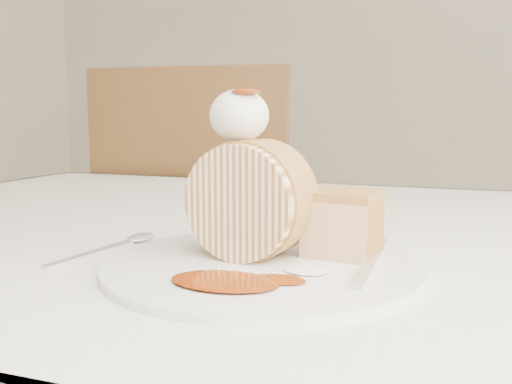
% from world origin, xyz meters
% --- Properties ---
extents(table, '(1.40, 0.90, 0.75)m').
position_xyz_m(table, '(0.00, 0.20, 0.66)').
color(table, white).
rests_on(table, ground).
extents(chair_far, '(0.50, 0.50, 0.99)m').
position_xyz_m(chair_far, '(-0.41, 0.81, 0.57)').
color(chair_far, brown).
rests_on(chair_far, ground).
extents(plate, '(0.32, 0.32, 0.01)m').
position_xyz_m(plate, '(0.02, 0.00, 0.75)').
color(plate, white).
rests_on(plate, table).
extents(roulade_slice, '(0.11, 0.07, 0.11)m').
position_xyz_m(roulade_slice, '(0.00, 0.02, 0.81)').
color(roulade_slice, '#FEE0B0').
rests_on(roulade_slice, plate).
extents(cake_chunk, '(0.07, 0.07, 0.05)m').
position_xyz_m(cake_chunk, '(0.08, 0.05, 0.78)').
color(cake_chunk, '#A7783F').
rests_on(cake_chunk, plate).
extents(whipped_cream, '(0.06, 0.06, 0.05)m').
position_xyz_m(whipped_cream, '(-0.01, 0.03, 0.89)').
color(whipped_cream, white).
rests_on(whipped_cream, roulade_slice).
extents(caramel_drizzle, '(0.03, 0.02, 0.01)m').
position_xyz_m(caramel_drizzle, '(-0.00, 0.02, 0.92)').
color(caramel_drizzle, '#752504').
rests_on(caramel_drizzle, whipped_cream).
extents(caramel_pool, '(0.10, 0.07, 0.00)m').
position_xyz_m(caramel_pool, '(0.01, -0.07, 0.76)').
color(caramel_pool, '#752504').
rests_on(caramel_pool, plate).
extents(fork, '(0.02, 0.17, 0.00)m').
position_xyz_m(fork, '(0.11, 0.01, 0.76)').
color(fork, silver).
rests_on(fork, plate).
extents(spoon, '(0.04, 0.15, 0.00)m').
position_xyz_m(spoon, '(-0.16, -0.01, 0.75)').
color(spoon, silver).
rests_on(spoon, table).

